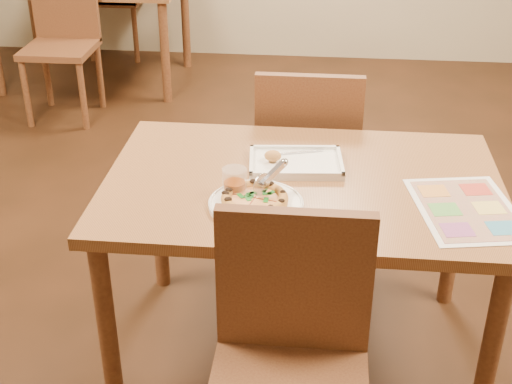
# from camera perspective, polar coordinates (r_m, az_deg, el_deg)

# --- Properties ---
(dining_table) EXTENTS (1.30, 0.85, 0.72)m
(dining_table) POSITION_cam_1_polar(r_m,az_deg,el_deg) (2.38, 3.71, -0.86)
(dining_table) COLOR brown
(dining_table) RESTS_ON ground
(chair_near) EXTENTS (0.42, 0.42, 0.47)m
(chair_near) POSITION_cam_1_polar(r_m,az_deg,el_deg) (1.92, 2.82, -11.54)
(chair_near) COLOR brown
(chair_near) RESTS_ON ground
(chair_far) EXTENTS (0.42, 0.42, 0.47)m
(chair_far) POSITION_cam_1_polar(r_m,az_deg,el_deg) (2.94, 4.19, 3.77)
(chair_far) COLOR brown
(chair_far) RESTS_ON ground
(bg_chair_near) EXTENTS (0.42, 0.42, 0.47)m
(bg_chair_near) POSITION_cam_1_polar(r_m,az_deg,el_deg) (4.74, -15.24, 12.66)
(bg_chair_near) COLOR brown
(bg_chair_near) RESTS_ON ground
(plate) EXTENTS (0.35, 0.35, 0.02)m
(plate) POSITION_cam_1_polar(r_m,az_deg,el_deg) (2.18, 0.00, -0.97)
(plate) COLOR white
(plate) RESTS_ON dining_table
(pizza) EXTENTS (0.21, 0.21, 0.03)m
(pizza) POSITION_cam_1_polar(r_m,az_deg,el_deg) (2.17, -0.11, -0.56)
(pizza) COLOR gold
(pizza) RESTS_ON plate
(pizza_cutter) EXTENTS (0.09, 0.12, 0.08)m
(pizza_cutter) POSITION_cam_1_polar(r_m,az_deg,el_deg) (2.18, 1.09, 1.22)
(pizza_cutter) COLOR silver
(pizza_cutter) RESTS_ON pizza
(appetizer_tray) EXTENTS (0.33, 0.24, 0.06)m
(appetizer_tray) POSITION_cam_1_polar(r_m,az_deg,el_deg) (2.42, 3.06, 2.30)
(appetizer_tray) COLOR white
(appetizer_tray) RESTS_ON dining_table
(glass_tumbler) EXTENTS (0.08, 0.08, 0.10)m
(glass_tumbler) POSITION_cam_1_polar(r_m,az_deg,el_deg) (2.22, -1.73, 0.59)
(glass_tumbler) COLOR #82340A
(glass_tumbler) RESTS_ON dining_table
(menu) EXTENTS (0.36, 0.45, 0.00)m
(menu) POSITION_cam_1_polar(r_m,az_deg,el_deg) (2.25, 16.52, -1.33)
(menu) COLOR white
(menu) RESTS_ON dining_table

